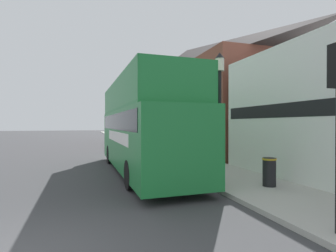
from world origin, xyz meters
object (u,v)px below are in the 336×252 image
object	(u,v)px
lamp_post_nearest	(220,93)
litter_bin	(269,171)
parked_car_ahead_of_bus	(126,144)
tour_bus	(141,132)
lamp_post_second	(158,111)

from	to	relation	value
lamp_post_nearest	litter_bin	bearing A→B (deg)	-36.90
parked_car_ahead_of_bus	litter_bin	bearing A→B (deg)	-74.63
tour_bus	lamp_post_second	world-z (taller)	lamp_post_second
parked_car_ahead_of_bus	litter_bin	xyz separation A→B (m)	(2.93, -13.13, -0.02)
parked_car_ahead_of_bus	lamp_post_nearest	xyz separation A→B (m)	(1.58, -12.11, 2.72)
parked_car_ahead_of_bus	lamp_post_nearest	world-z (taller)	lamp_post_nearest
parked_car_ahead_of_bus	lamp_post_second	distance (m)	4.88
lamp_post_nearest	lamp_post_second	size ratio (longest dim) A/B	1.10
tour_bus	lamp_post_nearest	world-z (taller)	lamp_post_nearest
parked_car_ahead_of_bus	tour_bus	bearing A→B (deg)	-90.83
lamp_post_nearest	lamp_post_second	distance (m)	8.18
tour_bus	parked_car_ahead_of_bus	size ratio (longest dim) A/B	2.37
lamp_post_nearest	lamp_post_second	xyz separation A→B (m)	(-0.09, 8.18, -0.26)
tour_bus	parked_car_ahead_of_bus	bearing A→B (deg)	85.36
lamp_post_nearest	tour_bus	bearing A→B (deg)	119.25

